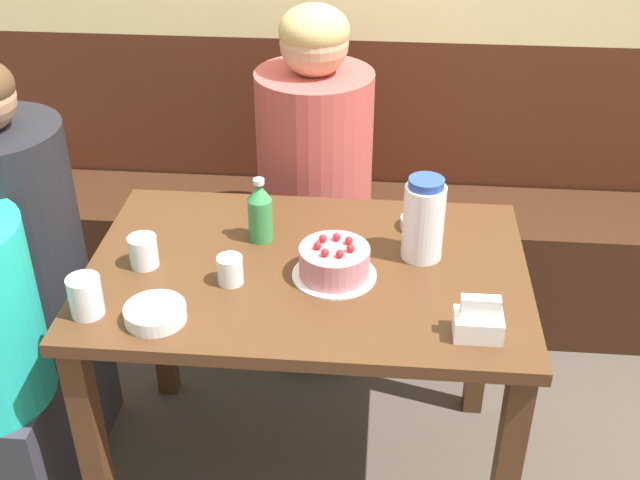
# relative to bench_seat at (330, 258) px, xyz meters

# --- Properties ---
(ground_plane) EXTENTS (12.00, 12.00, 0.00)m
(ground_plane) POSITION_rel_bench_seat_xyz_m (0.00, -0.83, -0.24)
(ground_plane) COLOR #4C4238
(bench_seat) EXTENTS (2.58, 0.38, 0.47)m
(bench_seat) POSITION_rel_bench_seat_xyz_m (0.00, 0.00, 0.00)
(bench_seat) COLOR #381E11
(bench_seat) RESTS_ON ground_plane
(dining_table) EXTENTS (1.13, 0.74, 0.75)m
(dining_table) POSITION_rel_bench_seat_xyz_m (0.00, -0.83, 0.40)
(dining_table) COLOR #4C2D19
(dining_table) RESTS_ON ground_plane
(birthday_cake) EXTENTS (0.21, 0.21, 0.10)m
(birthday_cake) POSITION_rel_bench_seat_xyz_m (0.07, -0.87, 0.56)
(birthday_cake) COLOR white
(birthday_cake) RESTS_ON dining_table
(water_pitcher) EXTENTS (0.11, 0.11, 0.23)m
(water_pitcher) POSITION_rel_bench_seat_xyz_m (0.29, -0.75, 0.62)
(water_pitcher) COLOR white
(water_pitcher) RESTS_ON dining_table
(soju_bottle) EXTENTS (0.07, 0.07, 0.18)m
(soju_bottle) POSITION_rel_bench_seat_xyz_m (-0.14, -0.71, 0.60)
(soju_bottle) COLOR #388E4C
(soju_bottle) RESTS_ON dining_table
(napkin_holder) EXTENTS (0.11, 0.08, 0.11)m
(napkin_holder) POSITION_rel_bench_seat_xyz_m (0.41, -1.08, 0.55)
(napkin_holder) COLOR white
(napkin_holder) RESTS_ON dining_table
(bowl_soup_white) EXTENTS (0.10, 0.10, 0.03)m
(bowl_soup_white) POSITION_rel_bench_seat_xyz_m (0.29, -0.61, 0.53)
(bowl_soup_white) COLOR white
(bowl_soup_white) RESTS_ON dining_table
(bowl_rice_small) EXTENTS (0.15, 0.15, 0.04)m
(bowl_rice_small) POSITION_rel_bench_seat_xyz_m (-0.33, -1.08, 0.53)
(bowl_rice_small) COLOR white
(bowl_rice_small) RESTS_ON dining_table
(glass_water_tall) EXTENTS (0.08, 0.08, 0.10)m
(glass_water_tall) POSITION_rel_bench_seat_xyz_m (-0.49, -1.08, 0.56)
(glass_water_tall) COLOR silver
(glass_water_tall) RESTS_ON dining_table
(glass_tumbler_short) EXTENTS (0.06, 0.06, 0.07)m
(glass_tumbler_short) POSITION_rel_bench_seat_xyz_m (-0.18, -0.92, 0.55)
(glass_tumbler_short) COLOR silver
(glass_tumbler_short) RESTS_ON dining_table
(glass_shot_small) EXTENTS (0.07, 0.07, 0.08)m
(glass_shot_small) POSITION_rel_bench_seat_xyz_m (-0.42, -0.86, 0.56)
(glass_shot_small) COLOR silver
(glass_shot_small) RESTS_ON dining_table
(person_teal_shirt) EXTENTS (0.37, 0.37, 1.24)m
(person_teal_shirt) POSITION_rel_bench_seat_xyz_m (-0.83, -0.74, 0.38)
(person_teal_shirt) COLOR #33333D
(person_teal_shirt) RESTS_ON ground_plane
(person_grey_tee) EXTENTS (0.37, 0.37, 1.25)m
(person_grey_tee) POSITION_rel_bench_seat_xyz_m (-0.04, -0.20, 0.39)
(person_grey_tee) COLOR #33333D
(person_grey_tee) RESTS_ON ground_plane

